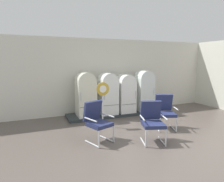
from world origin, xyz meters
TOP-DOWN VIEW (x-y plane):
  - ground at (0.00, 0.00)m, footprint 12.00×10.00m
  - back_wall at (0.00, 3.66)m, footprint 11.76×0.12m
  - side_wall_right at (4.66, 2.47)m, footprint 0.16×2.20m
  - display_plinth at (0.00, 3.02)m, footprint 3.73×0.95m
  - refrigerator_0 at (-1.20, 2.93)m, footprint 0.64×0.71m
  - refrigerator_1 at (-0.35, 2.93)m, footprint 0.63×0.70m
  - refrigerator_2 at (0.38, 2.90)m, footprint 0.64×0.66m
  - refrigerator_3 at (1.20, 2.89)m, footprint 0.64×0.63m
  - armchair_left at (-1.46, 0.83)m, footprint 0.75×0.81m
  - armchair_right at (0.81, 1.00)m, footprint 0.75×0.81m
  - armchair_center at (-0.13, 0.29)m, footprint 0.73×0.79m
  - sign_stand at (-0.93, 1.85)m, footprint 0.41×0.32m

SIDE VIEW (x-z plane):
  - ground at x=0.00m, z-range -0.05..0.00m
  - display_plinth at x=0.00m, z-range 0.00..0.10m
  - armchair_left at x=-1.46m, z-range 0.06..1.11m
  - armchair_right at x=0.81m, z-range 0.06..1.11m
  - armchair_center at x=-0.13m, z-range 0.06..1.11m
  - sign_stand at x=-0.93m, z-range -0.06..1.37m
  - refrigerator_2 at x=0.38m, z-range 0.15..1.61m
  - refrigerator_1 at x=-0.35m, z-range 0.15..1.69m
  - refrigerator_0 at x=-1.20m, z-range 0.15..1.73m
  - refrigerator_3 at x=1.20m, z-range 0.15..1.75m
  - side_wall_right at x=4.66m, z-range -0.01..2.93m
  - back_wall at x=0.00m, z-range 0.01..2.96m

